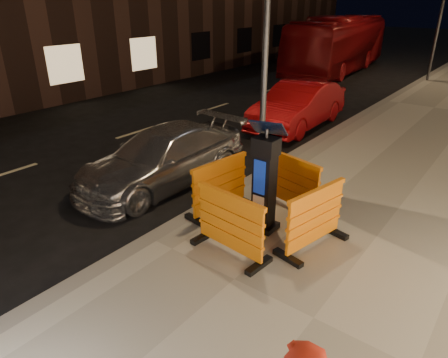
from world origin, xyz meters
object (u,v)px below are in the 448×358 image
Objects in this scene: parking_kiosk at (265,179)px; car_red at (297,127)px; car_silver at (165,183)px; bus_doubledecker at (336,72)px; barrier_kerbside at (220,187)px; barrier_bldgside at (315,218)px; barrier_back at (291,183)px; barrier_front at (230,224)px.

parking_kiosk is 6.79m from car_red.
bus_doubledecker reaches higher than car_silver.
car_silver is at bearing -85.02° from bus_doubledecker.
parking_kiosk is at bearing -81.86° from barrier_kerbside.
barrier_kerbside is 1.00× the size of barrier_bldgside.
parking_kiosk is at bearing -6.47° from car_silver.
barrier_back is 0.13× the size of bus_doubledecker.
barrier_back is (0.00, 0.95, -0.41)m from parking_kiosk.
barrier_bldgside is 0.13× the size of bus_doubledecker.
car_silver is at bearing -157.85° from barrier_back.
parking_kiosk is at bearing -68.96° from car_red.
car_silver is (-2.93, -0.46, -0.67)m from barrier_back.
parking_kiosk is 1.40× the size of barrier_back.
barrier_back is at bearing 11.95° from car_silver.
bus_doubledecker is at bearing 24.61° from barrier_kerbside.
barrier_kerbside reaches higher than car_silver.
barrier_bldgside is at bearing -31.86° from barrier_back.
barrier_front is 1.90m from barrier_back.
barrier_front is at bearing -76.86° from barrier_back.
barrier_back reaches higher than car_silver.
bus_doubledecker is (-5.99, 16.09, -0.67)m from barrier_back.
barrier_bldgside is at bearing 10.14° from parking_kiosk.
car_red is (-2.63, 5.22, -0.67)m from barrier_back.
barrier_kerbside is 17.78m from bus_doubledecker.
barrier_front is at bearing -23.16° from car_silver.
barrier_front reaches higher than car_silver.
barrier_bldgside is (0.95, 0.95, 0.00)m from barrier_front.
car_silver is 16.83m from bus_doubledecker.
bus_doubledecker reaches higher than barrier_kerbside.
barrier_front is at bearing -126.86° from barrier_kerbside.
barrier_front is 1.34m from barrier_bldgside.
bus_doubledecker is at bearing 103.42° from car_silver.
barrier_front is 7.62m from car_red.
car_silver is (-1.98, 0.49, -0.67)m from barrier_kerbside.
car_red is (-2.63, 7.12, -0.67)m from barrier_front.
bus_doubledecker reaches higher than barrier_front.
barrier_front is 1.34m from barrier_kerbside.
barrier_kerbside is at bearing -169.86° from parking_kiosk.
parking_kiosk is 0.17× the size of bus_doubledecker.
barrier_bldgside is (0.95, -0.95, 0.00)m from barrier_back.
barrier_bldgside is 0.31× the size of car_silver.
barrier_kerbside reaches higher than car_red.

